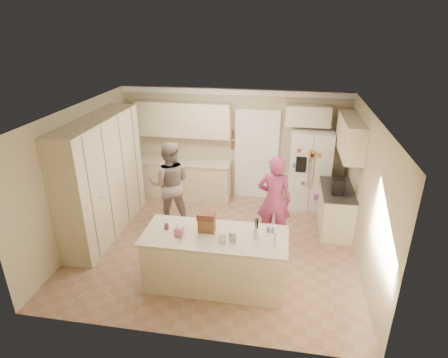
% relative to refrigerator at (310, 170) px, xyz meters
% --- Properties ---
extents(floor, '(5.20, 4.60, 0.02)m').
position_rel_refrigerator_xyz_m(floor, '(-1.78, -1.99, -0.91)').
color(floor, '#957460').
rests_on(floor, ground).
extents(ceiling, '(5.20, 4.60, 0.02)m').
position_rel_refrigerator_xyz_m(ceiling, '(-1.78, -1.99, 1.71)').
color(ceiling, white).
rests_on(ceiling, wall_back).
extents(wall_back, '(5.20, 0.02, 2.60)m').
position_rel_refrigerator_xyz_m(wall_back, '(-1.78, 0.32, 0.40)').
color(wall_back, '#BBAF8C').
rests_on(wall_back, ground).
extents(wall_front, '(5.20, 0.02, 2.60)m').
position_rel_refrigerator_xyz_m(wall_front, '(-1.78, -4.30, 0.40)').
color(wall_front, '#BBAF8C').
rests_on(wall_front, ground).
extents(wall_left, '(0.02, 4.60, 2.60)m').
position_rel_refrigerator_xyz_m(wall_left, '(-4.39, -1.99, 0.40)').
color(wall_left, '#BBAF8C').
rests_on(wall_left, ground).
extents(wall_right, '(0.02, 4.60, 2.60)m').
position_rel_refrigerator_xyz_m(wall_right, '(0.83, -1.99, 0.40)').
color(wall_right, '#BBAF8C').
rests_on(wall_right, ground).
extents(crown_back, '(5.20, 0.08, 0.12)m').
position_rel_refrigerator_xyz_m(crown_back, '(-1.78, 0.27, 1.63)').
color(crown_back, white).
rests_on(crown_back, wall_back).
extents(pantry_bank, '(0.60, 2.60, 2.35)m').
position_rel_refrigerator_xyz_m(pantry_bank, '(-4.08, -1.79, 0.28)').
color(pantry_bank, beige).
rests_on(pantry_bank, floor).
extents(back_base_cab, '(2.20, 0.60, 0.88)m').
position_rel_refrigerator_xyz_m(back_base_cab, '(-2.93, 0.01, -0.46)').
color(back_base_cab, beige).
rests_on(back_base_cab, floor).
extents(back_countertop, '(2.24, 0.63, 0.04)m').
position_rel_refrigerator_xyz_m(back_countertop, '(-2.93, 0.00, 0.00)').
color(back_countertop, beige).
rests_on(back_countertop, back_base_cab).
extents(back_upper_cab, '(2.20, 0.35, 0.80)m').
position_rel_refrigerator_xyz_m(back_upper_cab, '(-2.93, 0.14, 1.00)').
color(back_upper_cab, beige).
rests_on(back_upper_cab, wall_back).
extents(doorway_opening, '(0.90, 0.06, 2.10)m').
position_rel_refrigerator_xyz_m(doorway_opening, '(-1.23, 0.29, 0.15)').
color(doorway_opening, black).
rests_on(doorway_opening, floor).
extents(doorway_casing, '(1.02, 0.03, 2.22)m').
position_rel_refrigerator_xyz_m(doorway_casing, '(-1.23, 0.26, 0.15)').
color(doorway_casing, white).
rests_on(doorway_casing, floor).
extents(wall_frame_upper, '(0.15, 0.02, 0.20)m').
position_rel_refrigerator_xyz_m(wall_frame_upper, '(-1.76, 0.28, 0.65)').
color(wall_frame_upper, brown).
rests_on(wall_frame_upper, wall_back).
extents(wall_frame_lower, '(0.15, 0.02, 0.20)m').
position_rel_refrigerator_xyz_m(wall_frame_lower, '(-1.76, 0.28, 0.38)').
color(wall_frame_lower, brown).
rests_on(wall_frame_lower, wall_back).
extents(refrigerator, '(0.93, 0.74, 1.80)m').
position_rel_refrigerator_xyz_m(refrigerator, '(0.00, 0.00, 0.00)').
color(refrigerator, white).
rests_on(refrigerator, floor).
extents(fridge_seam, '(0.02, 0.02, 1.78)m').
position_rel_refrigerator_xyz_m(fridge_seam, '(0.00, -0.35, 0.00)').
color(fridge_seam, gray).
rests_on(fridge_seam, refrigerator).
extents(fridge_dispenser, '(0.22, 0.03, 0.35)m').
position_rel_refrigerator_xyz_m(fridge_dispenser, '(-0.22, -0.37, 0.25)').
color(fridge_dispenser, black).
rests_on(fridge_dispenser, refrigerator).
extents(fridge_handle_l, '(0.02, 0.02, 0.85)m').
position_rel_refrigerator_xyz_m(fridge_handle_l, '(-0.05, -0.37, 0.15)').
color(fridge_handle_l, silver).
rests_on(fridge_handle_l, refrigerator).
extents(fridge_handle_r, '(0.02, 0.02, 0.85)m').
position_rel_refrigerator_xyz_m(fridge_handle_r, '(0.05, -0.37, 0.15)').
color(fridge_handle_r, silver).
rests_on(fridge_handle_r, refrigerator).
extents(over_fridge_cab, '(0.95, 0.35, 0.45)m').
position_rel_refrigerator_xyz_m(over_fridge_cab, '(-0.13, 0.14, 1.20)').
color(over_fridge_cab, beige).
rests_on(over_fridge_cab, wall_back).
extents(right_base_cab, '(0.60, 1.20, 0.88)m').
position_rel_refrigerator_xyz_m(right_base_cab, '(0.52, -0.99, -0.46)').
color(right_base_cab, beige).
rests_on(right_base_cab, floor).
extents(right_countertop, '(0.63, 1.24, 0.04)m').
position_rel_refrigerator_xyz_m(right_countertop, '(0.51, -0.99, 0.00)').
color(right_countertop, '#2D2B28').
rests_on(right_countertop, right_base_cab).
extents(right_upper_cab, '(0.35, 1.50, 0.70)m').
position_rel_refrigerator_xyz_m(right_upper_cab, '(0.64, -0.79, 1.05)').
color(right_upper_cab, beige).
rests_on(right_upper_cab, wall_right).
extents(coffee_maker, '(0.22, 0.28, 0.30)m').
position_rel_refrigerator_xyz_m(coffee_maker, '(0.47, -1.19, 0.17)').
color(coffee_maker, black).
rests_on(coffee_maker, right_countertop).
extents(island_base, '(2.20, 0.90, 0.88)m').
position_rel_refrigerator_xyz_m(island_base, '(-1.58, -3.09, -0.46)').
color(island_base, beige).
rests_on(island_base, floor).
extents(island_top, '(2.28, 0.96, 0.05)m').
position_rel_refrigerator_xyz_m(island_top, '(-1.58, -3.09, 0.00)').
color(island_top, beige).
rests_on(island_top, island_base).
extents(utensil_crock, '(0.13, 0.13, 0.15)m').
position_rel_refrigerator_xyz_m(utensil_crock, '(-0.93, -3.04, 0.10)').
color(utensil_crock, white).
rests_on(utensil_crock, island_top).
extents(tissue_box, '(0.13, 0.13, 0.14)m').
position_rel_refrigerator_xyz_m(tissue_box, '(-2.13, -3.19, 0.10)').
color(tissue_box, '#C46794').
rests_on(tissue_box, island_top).
extents(tissue_plume, '(0.08, 0.08, 0.08)m').
position_rel_refrigerator_xyz_m(tissue_plume, '(-2.13, -3.19, 0.20)').
color(tissue_plume, white).
rests_on(tissue_plume, tissue_box).
extents(dollhouse_body, '(0.26, 0.18, 0.22)m').
position_rel_refrigerator_xyz_m(dollhouse_body, '(-1.73, -2.99, 0.14)').
color(dollhouse_body, brown).
rests_on(dollhouse_body, island_top).
extents(dollhouse_roof, '(0.28, 0.20, 0.10)m').
position_rel_refrigerator_xyz_m(dollhouse_roof, '(-1.73, -2.99, 0.30)').
color(dollhouse_roof, '#592D1E').
rests_on(dollhouse_roof, dollhouse_body).
extents(jam_jar, '(0.07, 0.07, 0.09)m').
position_rel_refrigerator_xyz_m(jam_jar, '(-2.38, -3.04, 0.07)').
color(jam_jar, '#59263F').
rests_on(jam_jar, island_top).
extents(greeting_card_a, '(0.12, 0.06, 0.16)m').
position_rel_refrigerator_xyz_m(greeting_card_a, '(-1.43, -3.29, 0.11)').
color(greeting_card_a, white).
rests_on(greeting_card_a, island_top).
extents(greeting_card_b, '(0.12, 0.05, 0.16)m').
position_rel_refrigerator_xyz_m(greeting_card_b, '(-1.28, -3.24, 0.11)').
color(greeting_card_b, silver).
rests_on(greeting_card_b, island_top).
extents(water_bottle, '(0.07, 0.07, 0.24)m').
position_rel_refrigerator_xyz_m(water_bottle, '(-0.63, -3.24, 0.14)').
color(water_bottle, silver).
rests_on(water_bottle, island_top).
extents(shaker_salt, '(0.05, 0.05, 0.09)m').
position_rel_refrigerator_xyz_m(shaker_salt, '(-0.76, -2.87, 0.07)').
color(shaker_salt, '#4B69B0').
rests_on(shaker_salt, island_top).
extents(shaker_pepper, '(0.05, 0.05, 0.09)m').
position_rel_refrigerator_xyz_m(shaker_pepper, '(-0.69, -2.87, 0.07)').
color(shaker_pepper, '#4B69B0').
rests_on(shaker_pepper, island_top).
extents(teen_boy, '(1.00, 0.85, 1.81)m').
position_rel_refrigerator_xyz_m(teen_boy, '(-2.88, -1.28, 0.01)').
color(teen_boy, gray).
rests_on(teen_boy, floor).
extents(teen_girl, '(0.67, 0.46, 1.77)m').
position_rel_refrigerator_xyz_m(teen_girl, '(-0.72, -1.64, -0.01)').
color(teen_girl, '#9D3555').
rests_on(teen_girl, floor).
extents(fridge_magnets, '(0.76, 0.02, 1.44)m').
position_rel_refrigerator_xyz_m(fridge_magnets, '(0.00, -0.36, 0.00)').
color(fridge_magnets, tan).
rests_on(fridge_magnets, refrigerator).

